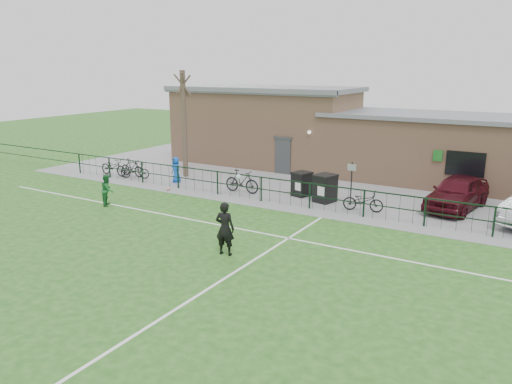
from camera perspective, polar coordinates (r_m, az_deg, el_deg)
The scene contains 21 objects.
ground at distance 16.53m, azimuth -8.98°, elevation -8.05°, with size 90.00×90.00×0.00m, color #215318.
paving_strip at distance 27.76m, azimuth 9.00°, elevation 1.11°, with size 34.00×13.00×0.02m, color gray.
pitch_line_touch at distance 22.72m, azimuth 3.61°, elevation -1.68°, with size 28.00×0.10×0.01m, color white.
pitch_line_mid at distance 19.56m, azimuth -1.50°, elevation -4.30°, with size 28.00×0.10×0.01m, color white.
pitch_line_perp at distance 15.41m, azimuth -3.15°, elevation -9.56°, with size 0.10×16.00×0.01m, color white.
perimeter_fence at distance 22.74m, azimuth 3.87°, elevation -0.12°, with size 28.00×0.10×1.20m, color black.
bare_tree at distance 28.69m, azimuth -8.22°, elevation 7.63°, with size 0.30×0.30×6.00m, color #46352A.
wheelie_bin_left at distance 24.49m, azimuth 5.25°, elevation 0.82°, with size 0.73×0.83×1.10m, color black.
wheelie_bin_right at distance 23.50m, azimuth 7.90°, elevation 0.33°, with size 0.81×0.92×1.22m, color black.
sign_post at distance 23.07m, azimuth 10.83°, elevation 0.94°, with size 0.06×0.06×2.00m, color black.
car_maroon at distance 23.81m, azimuth 22.00°, elevation -0.05°, with size 1.78×4.42×1.51m, color #3F0B14.
bicycle_a at distance 30.19m, azimuth -15.98°, elevation 2.79°, with size 0.67×1.92×1.01m, color black.
bicycle_b at distance 29.60m, azimuth -14.00°, elevation 2.71°, with size 0.48×1.70×1.02m, color black.
bicycle_c at distance 29.10m, azimuth -13.67°, elevation 2.42°, with size 0.60×1.72×0.90m, color black.
bicycle_d at distance 25.00m, azimuth -1.62°, elevation 1.22°, with size 0.54×1.93×1.16m, color black.
bicycle_e at distance 22.30m, azimuth 12.15°, elevation -1.01°, with size 0.61×1.75×0.92m, color black.
spectator_child at distance 27.56m, azimuth -9.12°, elevation 2.54°, with size 0.69×0.45×1.41m, color blue.
goalkeeper_kick at distance 16.85m, azimuth -3.54°, elevation -4.05°, with size 2.17×3.87×1.95m.
outfield_player at distance 23.76m, azimuth -16.61°, elevation 0.24°, with size 0.70×0.54×1.44m, color #1C632C.
ball_ground at distance 25.97m, azimuth -10.01°, elevation 0.38°, with size 0.21×0.21×0.21m, color silver.
clubhouse at distance 30.44m, azimuth 9.74°, elevation 6.46°, with size 24.25×5.40×4.96m.
Camera 1 is at (9.91, -11.68, 6.20)m, focal length 35.00 mm.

